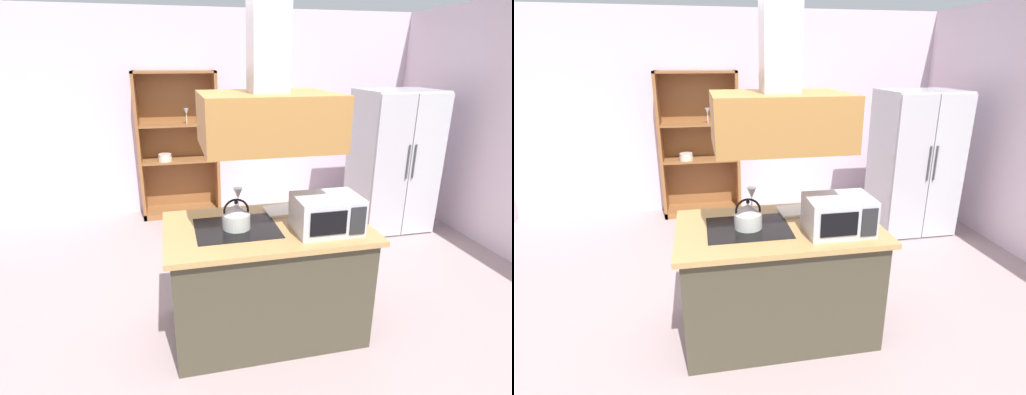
# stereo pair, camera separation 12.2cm
# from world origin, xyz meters

# --- Properties ---
(ground_plane) EXTENTS (7.80, 7.80, 0.00)m
(ground_plane) POSITION_xyz_m (0.00, 0.00, 0.00)
(ground_plane) COLOR #A38D8D
(wall_back) EXTENTS (6.00, 0.12, 2.70)m
(wall_back) POSITION_xyz_m (0.00, 3.00, 1.35)
(wall_back) COLOR silver
(wall_back) RESTS_ON ground
(kitchen_island) EXTENTS (1.50, 0.90, 0.90)m
(kitchen_island) POSITION_xyz_m (0.09, 0.05, 0.45)
(kitchen_island) COLOR #423C2D
(kitchen_island) RESTS_ON ground
(range_hood) EXTENTS (0.90, 0.70, 1.20)m
(range_hood) POSITION_xyz_m (0.09, 0.05, 1.78)
(range_hood) COLOR #A26D35
(refrigerator) EXTENTS (0.90, 0.77, 1.73)m
(refrigerator) POSITION_xyz_m (2.14, 1.73, 0.87)
(refrigerator) COLOR #B8BBC2
(refrigerator) RESTS_ON ground
(dish_cabinet) EXTENTS (1.05, 0.40, 1.93)m
(dish_cabinet) POSITION_xyz_m (-0.45, 2.78, 0.86)
(dish_cabinet) COLOR brown
(dish_cabinet) RESTS_ON ground
(kettle) EXTENTS (0.20, 0.20, 0.23)m
(kettle) POSITION_xyz_m (-0.13, 0.05, 1.00)
(kettle) COLOR beige
(kettle) RESTS_ON kitchen_island
(cutting_board) EXTENTS (0.35, 0.26, 0.02)m
(cutting_board) POSITION_xyz_m (0.32, 0.30, 0.91)
(cutting_board) COLOR white
(cutting_board) RESTS_ON kitchen_island
(microwave) EXTENTS (0.46, 0.35, 0.26)m
(microwave) POSITION_xyz_m (0.49, -0.13, 1.03)
(microwave) COLOR #B7BABF
(microwave) RESTS_ON kitchen_island
(wine_glass_on_counter) EXTENTS (0.08, 0.08, 0.21)m
(wine_glass_on_counter) POSITION_xyz_m (-0.06, 0.35, 1.05)
(wine_glass_on_counter) COLOR silver
(wine_glass_on_counter) RESTS_ON kitchen_island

